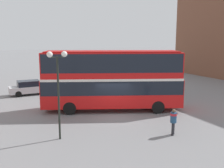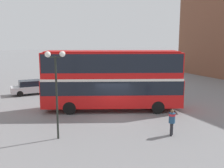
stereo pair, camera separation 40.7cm
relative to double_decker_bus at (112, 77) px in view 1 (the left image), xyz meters
The scene contains 6 objects.
ground_plane 3.32m from the double_decker_bus, 108.64° to the right, with size 240.00×240.00×0.00m, color slate.
double_decker_bus is the anchor object (origin of this frame).
pedestrian_foreground 7.11m from the double_decker_bus, 81.60° to the right, with size 0.58×0.58×1.67m.
parked_car_kerb_near 18.42m from the double_decker_bus, 49.55° to the left, with size 4.71×2.91×1.63m.
parked_car_side_street 10.90m from the double_decker_bus, 119.79° to the left, with size 4.31×1.80×1.52m.
street_lamp_twin_globe 7.19m from the double_decker_bus, 141.52° to the right, with size 1.19×0.35×5.26m.
Camera 1 is at (-8.60, -17.66, 6.02)m, focal length 42.00 mm.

